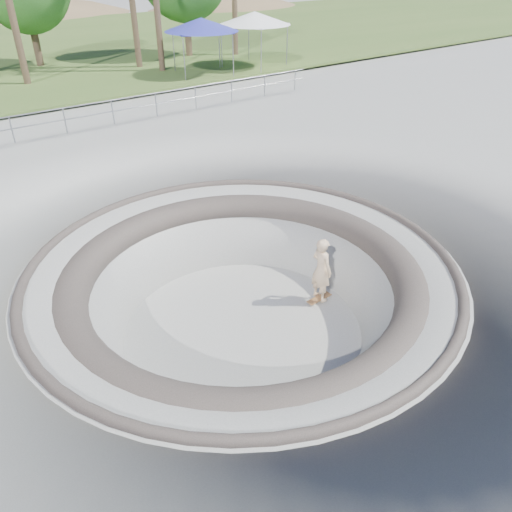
{
  "coord_description": "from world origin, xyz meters",
  "views": [
    {
      "loc": [
        -5.77,
        -8.2,
        6.39
      ],
      "look_at": [
        0.62,
        0.27,
        -0.1
      ],
      "focal_mm": 35.0,
      "sensor_mm": 36.0,
      "label": 1
    }
  ],
  "objects": [
    {
      "name": "safety_railing",
      "position": [
        0.0,
        12.0,
        0.69
      ],
      "size": [
        25.0,
        0.06,
        1.03
      ],
      "color": "gray",
      "rests_on": "ground"
    },
    {
      "name": "ground",
      "position": [
        0.0,
        0.0,
        0.0
      ],
      "size": [
        180.0,
        180.0,
        0.0
      ],
      "primitive_type": "plane",
      "color": "#A8A8A3",
      "rests_on": "ground"
    },
    {
      "name": "skater",
      "position": [
        2.37,
        -0.32,
        -0.89
      ],
      "size": [
        0.46,
        0.69,
        1.87
      ],
      "primitive_type": "imported",
      "rotation": [
        0.0,
        0.0,
        1.55
      ],
      "color": "beige",
      "rests_on": "skateboard"
    },
    {
      "name": "skate_bowl",
      "position": [
        0.0,
        0.0,
        -1.83
      ],
      "size": [
        14.0,
        14.0,
        4.1
      ],
      "color": "#A8A8A3",
      "rests_on": "ground"
    },
    {
      "name": "canopy_blue",
      "position": [
        10.15,
        18.0,
        2.9
      ],
      "size": [
        5.64,
        5.64,
        2.99
      ],
      "color": "gray",
      "rests_on": "ground"
    },
    {
      "name": "skateboard",
      "position": [
        2.37,
        -0.32,
        -1.84
      ],
      "size": [
        0.8,
        0.25,
        0.08
      ],
      "color": "brown",
      "rests_on": "ground"
    },
    {
      "name": "canopy_white",
      "position": [
        13.88,
        18.0,
        2.99
      ],
      "size": [
        5.8,
        5.8,
        3.09
      ],
      "color": "gray",
      "rests_on": "ground"
    }
  ]
}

